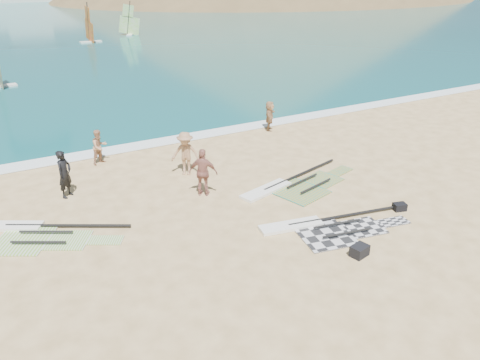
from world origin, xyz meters
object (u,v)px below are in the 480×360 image
beachgoer_mid (186,154)px  beachgoer_right (270,116)px  gear_bag_near (359,251)px  gear_bag_far (400,207)px  person_wetsuit (65,174)px  beachgoer_left (99,147)px  beachgoer_back (203,173)px  rig_green (34,233)px  rig_orange (293,186)px  rig_grey (324,227)px

beachgoer_mid → beachgoer_right: 7.62m
beachgoer_mid → beachgoer_right: bearing=63.0°
gear_bag_near → gear_bag_far: bearing=24.6°
person_wetsuit → beachgoer_right: person_wetsuit is taller
beachgoer_left → beachgoer_back: 6.20m
beachgoer_back → gear_bag_near: bearing=149.1°
gear_bag_near → beachgoer_right: size_ratio=0.34×
rig_green → rig_orange: bearing=22.9°
rig_grey → rig_green: (-9.05, 4.65, 0.00)m
gear_bag_near → beachgoer_left: bearing=113.3°
rig_green → beachgoer_right: 14.70m
gear_bag_near → gear_bag_far: (3.52, 1.61, -0.04)m
rig_grey → beachgoer_back: size_ratio=2.76×
rig_grey → person_wetsuit: size_ratio=2.78×
gear_bag_near → gear_bag_far: 3.87m
beachgoer_back → beachgoer_right: bearing=-101.0°
beachgoer_left → gear_bag_far: bearing=-72.9°
rig_green → person_wetsuit: size_ratio=2.53×
rig_green → rig_orange: size_ratio=0.82×
beachgoer_back → beachgoer_right: size_ratio=1.17×
rig_green → rig_orange: (10.15, -1.21, 0.00)m
rig_orange → beachgoer_right: 7.84m
beachgoer_left → rig_grey: bearing=-85.0°
rig_orange → beachgoer_mid: size_ratio=3.05×
beachgoer_right → beachgoer_back: bearing=166.9°
rig_green → gear_bag_far: gear_bag_far is taller
rig_orange → person_wetsuit: bearing=141.0°
gear_bag_near → beachgoer_left: (-5.18, 12.06, 0.65)m
rig_green → beachgoer_mid: bearing=48.4°
rig_orange → beachgoer_left: (-6.41, 6.71, 0.78)m
beachgoer_left → beachgoer_back: bearing=-86.1°
rig_orange → gear_bag_near: 5.49m
beachgoer_left → person_wetsuit: bearing=-148.3°
person_wetsuit → beachgoer_mid: 5.12m
beachgoer_mid → beachgoer_back: bearing=-60.7°
rig_grey → rig_orange: 3.61m
rig_grey → beachgoer_left: bearing=128.5°
rig_grey → beachgoer_right: bearing=78.0°
gear_bag_far → person_wetsuit: bearing=145.2°
rig_orange → beachgoer_left: beachgoer_left is taller
gear_bag_far → beachgoer_back: 7.74m
rig_grey → gear_bag_far: 3.40m
rig_green → beachgoer_mid: beachgoer_mid is taller
gear_bag_far → person_wetsuit: 13.19m
rig_grey → beachgoer_mid: size_ratio=2.76×
person_wetsuit → beachgoer_mid: bearing=-46.7°
person_wetsuit → beachgoer_back: size_ratio=0.99×
rig_orange → person_wetsuit: size_ratio=3.08×
person_wetsuit → gear_bag_near: bearing=-94.9°
rig_green → beachgoer_right: beachgoer_right is taller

